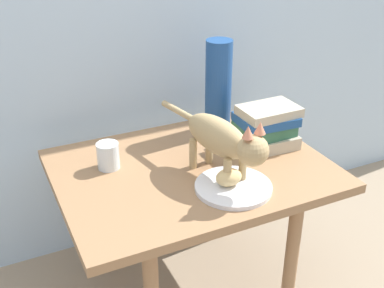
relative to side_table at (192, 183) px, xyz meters
The scene contains 8 objects.
ground_plane 0.45m from the side_table, ahead, with size 6.00×6.00×0.00m, color gray.
side_table is the anchor object (origin of this frame).
plate 0.19m from the side_table, 73.27° to the right, with size 0.23×0.23×0.01m, color white.
bread_roll 0.20m from the side_table, 76.34° to the right, with size 0.08×0.06×0.05m, color #E0BC7A.
cat 0.23m from the side_table, 63.16° to the right, with size 0.14×0.47×0.23m.
book_stack 0.32m from the side_table, ahead, with size 0.20×0.16×0.15m.
green_vase 0.37m from the side_table, 45.89° to the left, with size 0.09×0.09×0.33m, color navy.
candle_jar 0.28m from the side_table, 156.09° to the left, with size 0.07×0.07×0.08m.
Camera 1 is at (-0.57, -1.20, 1.29)m, focal length 45.27 mm.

